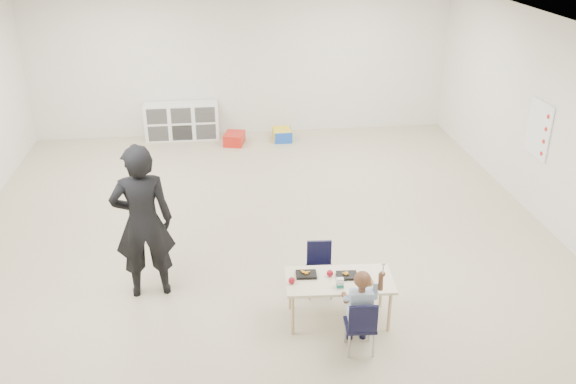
{
  "coord_description": "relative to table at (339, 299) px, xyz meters",
  "views": [
    {
      "loc": [
        -0.5,
        -7.06,
        4.1
      ],
      "look_at": [
        0.32,
        -0.2,
        0.85
      ],
      "focal_mm": 38.0,
      "sensor_mm": 36.0,
      "label": 1
    }
  ],
  "objects": [
    {
      "name": "child",
      "position": [
        0.12,
        -0.51,
        0.23
      ],
      "size": [
        0.44,
        0.44,
        0.99
      ],
      "primitive_type": null,
      "rotation": [
        0.0,
        0.0,
        -0.06
      ],
      "color": "#9FBED8",
      "rests_on": "chair_near"
    },
    {
      "name": "chair_far",
      "position": [
        -0.12,
        0.51,
        0.05
      ],
      "size": [
        0.32,
        0.3,
        0.63
      ],
      "primitive_type": null,
      "rotation": [
        0.0,
        0.0,
        -0.06
      ],
      "color": "black",
      "rests_on": "ground"
    },
    {
      "name": "table",
      "position": [
        0.0,
        0.0,
        0.0
      ],
      "size": [
        1.17,
        0.64,
        0.52
      ],
      "rotation": [
        0.0,
        0.0,
        -0.06
      ],
      "color": "beige",
      "rests_on": "ground"
    },
    {
      "name": "bin_red",
      "position": [
        -0.91,
        5.57,
        -0.16
      ],
      "size": [
        0.45,
        0.52,
        0.22
      ],
      "primitive_type": "cube",
      "rotation": [
        0.0,
        0.0,
        -0.25
      ],
      "color": "red",
      "rests_on": "ground"
    },
    {
      "name": "bread_roll",
      "position": [
        0.29,
        -0.12,
        0.29
      ],
      "size": [
        0.09,
        0.09,
        0.07
      ],
      "primitive_type": "ellipsoid",
      "color": "tan",
      "rests_on": "table"
    },
    {
      "name": "milk_carton",
      "position": [
        -0.02,
        -0.15,
        0.31
      ],
      "size": [
        0.07,
        0.07,
        0.1
      ],
      "primitive_type": "cube",
      "rotation": [
        0.0,
        0.0,
        -0.06
      ],
      "color": "white",
      "rests_on": "table"
    },
    {
      "name": "rules_poster",
      "position": [
        3.29,
        2.33,
        0.98
      ],
      "size": [
        0.02,
        0.6,
        0.8
      ],
      "primitive_type": "cube",
      "color": "white",
      "rests_on": "room"
    },
    {
      "name": "bin_blue",
      "position": [
        0.03,
        5.67,
        -0.16
      ],
      "size": [
        0.34,
        0.44,
        0.21
      ],
      "primitive_type": "cube",
      "rotation": [
        0.0,
        0.0,
        -0.02
      ],
      "color": "#184AB6",
      "rests_on": "ground"
    },
    {
      "name": "chair_near",
      "position": [
        0.12,
        -0.51,
        0.05
      ],
      "size": [
        0.32,
        0.3,
        0.63
      ],
      "primitive_type": null,
      "rotation": [
        0.0,
        0.0,
        -0.06
      ],
      "color": "black",
      "rests_on": "ground"
    },
    {
      "name": "room",
      "position": [
        -0.69,
        1.73,
        1.13
      ],
      "size": [
        9.0,
        9.02,
        2.8
      ],
      "color": "#C4B797",
      "rests_on": "ground"
    },
    {
      "name": "adult",
      "position": [
        -2.08,
        0.78,
        0.66
      ],
      "size": [
        0.72,
        0.52,
        1.85
      ],
      "primitive_type": "imported",
      "rotation": [
        0.0,
        0.0,
        3.26
      ],
      "color": "black",
      "rests_on": "ground"
    },
    {
      "name": "apple_far",
      "position": [
        -0.51,
        -0.02,
        0.29
      ],
      "size": [
        0.07,
        0.07,
        0.07
      ],
      "primitive_type": "sphere",
      "color": "maroon",
      "rests_on": "table"
    },
    {
      "name": "bin_yellow",
      "position": [
        0.02,
        5.71,
        -0.16
      ],
      "size": [
        0.35,
        0.44,
        0.21
      ],
      "primitive_type": "cube",
      "rotation": [
        0.0,
        0.0,
        0.03
      ],
      "color": "yellow",
      "rests_on": "ground"
    },
    {
      "name": "cubby_shelf",
      "position": [
        -1.89,
        6.01,
        0.08
      ],
      "size": [
        1.4,
        0.4,
        0.7
      ],
      "primitive_type": "cube",
      "color": "white",
      "rests_on": "ground"
    },
    {
      "name": "lunch_tray_near",
      "position": [
        0.09,
        0.03,
        0.27
      ],
      "size": [
        0.23,
        0.17,
        0.03
      ],
      "primitive_type": "cube",
      "rotation": [
        0.0,
        0.0,
        -0.06
      ],
      "color": "black",
      "rests_on": "table"
    },
    {
      "name": "lunch_tray_far",
      "position": [
        -0.34,
        0.1,
        0.27
      ],
      "size": [
        0.23,
        0.17,
        0.03
      ],
      "primitive_type": "cube",
      "rotation": [
        0.0,
        0.0,
        -0.06
      ],
      "color": "black",
      "rests_on": "table"
    },
    {
      "name": "apple_near",
      "position": [
        -0.09,
        0.07,
        0.29
      ],
      "size": [
        0.07,
        0.07,
        0.07
      ],
      "primitive_type": "sphere",
      "color": "maroon",
      "rests_on": "table"
    }
  ]
}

